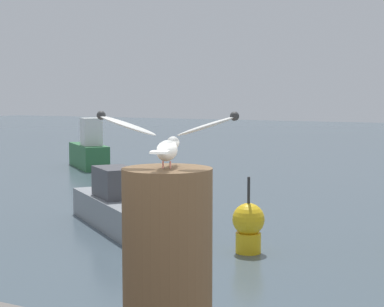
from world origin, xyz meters
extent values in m
cylinder|color=#4C3823|center=(-0.69, -0.26, 1.89)|extent=(0.44, 0.44, 0.96)
cylinder|color=#C66E60|center=(-0.67, -0.26, 2.39)|extent=(0.01, 0.01, 0.04)
cylinder|color=#C66E60|center=(-0.71, -0.27, 2.39)|extent=(0.01, 0.01, 0.04)
ellipsoid|color=silver|center=(-0.69, -0.26, 2.46)|extent=(0.16, 0.25, 0.10)
sphere|color=silver|center=(-0.73, -0.13, 2.49)|extent=(0.06, 0.06, 0.06)
cone|color=gold|center=(-0.75, -0.08, 2.48)|extent=(0.03, 0.05, 0.02)
cube|color=silver|center=(-0.65, -0.39, 2.47)|extent=(0.10, 0.09, 0.01)
ellipsoid|color=silver|center=(-0.51, -0.21, 2.58)|extent=(0.31, 0.20, 0.11)
sphere|color=#383838|center=(-0.38, -0.17, 2.63)|extent=(0.04, 0.04, 0.04)
ellipsoid|color=silver|center=(-0.87, -0.32, 2.58)|extent=(0.31, 0.20, 0.11)
sphere|color=#383838|center=(-1.00, -0.36, 2.63)|extent=(0.04, 0.04, 0.04)
cube|color=gray|center=(-6.65, 7.68, 0.30)|extent=(3.34, 2.77, 0.60)
cone|color=gray|center=(-5.07, 6.54, 0.33)|extent=(1.16, 1.16, 0.83)
cube|color=#47474C|center=(-6.72, 7.73, 0.91)|extent=(1.31, 1.22, 0.62)
cube|color=#2D6B3D|center=(-13.71, 15.81, 0.44)|extent=(2.80, 2.50, 0.88)
cone|color=#2D6B3D|center=(-15.00, 16.85, 0.48)|extent=(1.13, 1.13, 0.80)
cube|color=white|center=(-13.35, 15.52, 1.38)|extent=(1.04, 1.02, 1.01)
cylinder|color=yellow|center=(-3.37, 6.97, 0.17)|extent=(0.44, 0.44, 0.35)
sphere|color=yellow|center=(-3.37, 6.97, 0.59)|extent=(0.56, 0.56, 0.56)
cylinder|color=#2D2D2D|center=(-3.37, 6.97, 1.08)|extent=(0.05, 0.05, 0.50)
camera|label=1|loc=(0.83, -2.81, 2.73)|focal=58.36mm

